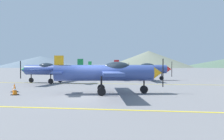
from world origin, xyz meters
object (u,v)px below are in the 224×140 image
object	(u,v)px
airplane_mid	(51,70)
airplane_back	(108,68)
airplane_near	(108,72)
traffic_cone_front	(15,90)
traffic_cone_side	(14,88)
airplane_far	(143,69)

from	to	relation	value
airplane_mid	airplane_back	xyz separation A→B (m)	(3.27, 15.47, 0.00)
airplane_near	airplane_back	distance (m)	23.23
traffic_cone_front	traffic_cone_side	xyz separation A→B (m)	(-0.85, 1.37, 0.00)
airplane_far	traffic_cone_side	xyz separation A→B (m)	(-8.42, -12.70, -1.05)
airplane_near	airplane_back	size ratio (longest dim) A/B	1.00
airplane_near	airplane_back	bearing A→B (deg)	98.99
airplane_mid	airplane_near	bearing A→B (deg)	-47.32
airplane_mid	airplane_back	world-z (taller)	same
airplane_mid	airplane_back	distance (m)	15.81
traffic_cone_front	airplane_near	bearing A→B (deg)	14.00
traffic_cone_side	airplane_mid	bearing A→B (deg)	94.32
airplane_mid	traffic_cone_front	size ratio (longest dim) A/B	13.52
airplane_far	traffic_cone_front	world-z (taller)	airplane_far
airplane_mid	airplane_far	xyz separation A→B (m)	(8.98, 5.22, 0.00)
airplane_near	airplane_far	world-z (taller)	same
airplane_far	traffic_cone_front	size ratio (longest dim) A/B	13.50
airplane_back	airplane_near	bearing A→B (deg)	-81.01
airplane_back	traffic_cone_side	distance (m)	23.13
airplane_far	traffic_cone_front	distance (m)	16.01
airplane_near	traffic_cone_side	bearing A→B (deg)	180.00
airplane_near	airplane_far	distance (m)	12.87
airplane_far	traffic_cone_side	distance (m)	15.27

